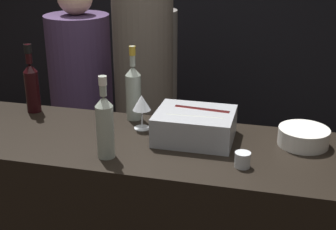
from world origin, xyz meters
TOP-DOWN VIEW (x-y plane):
  - wall_back_chalkboard at (0.00, 2.36)m, footprint 6.40×0.06m
  - ice_bin_with_bottles at (0.11, 0.38)m, footprint 0.33×0.27m
  - bowl_white at (0.56, 0.43)m, footprint 0.21×0.21m
  - wine_glass at (-0.15, 0.43)m, footprint 0.08×0.08m
  - candle_votive at (0.33, 0.17)m, footprint 0.06×0.06m
  - white_wine_bottle at (-0.20, 0.13)m, footprint 0.07×0.07m
  - rose_wine_bottle at (-0.22, 0.54)m, footprint 0.07×0.07m
  - red_wine_bottle_black_foil at (-0.74, 0.51)m, footprint 0.07×0.07m
  - person_in_hoodie at (-0.34, 1.09)m, footprint 0.35×0.35m
  - person_blond_tee at (-0.77, 1.15)m, footprint 0.39×0.39m
  - person_grey_polo at (-0.40, 1.49)m, footprint 0.33×0.33m

SIDE VIEW (x-z plane):
  - person_blond_tee at x=-0.77m, z-range 0.09..1.76m
  - person_grey_polo at x=-0.40m, z-range 0.10..1.76m
  - person_in_hoodie at x=-0.34m, z-range 0.11..1.93m
  - candle_votive at x=0.33m, z-range 1.09..1.15m
  - bowl_white at x=0.56m, z-range 1.09..1.16m
  - ice_bin_with_bottles at x=0.11m, z-range 1.09..1.22m
  - wine_glass at x=-0.15m, z-range 1.13..1.29m
  - white_wine_bottle at x=-0.20m, z-range 1.06..1.39m
  - red_wine_bottle_black_foil at x=-0.74m, z-range 1.06..1.40m
  - rose_wine_bottle at x=-0.22m, z-range 1.05..1.41m
  - wall_back_chalkboard at x=0.00m, z-range 0.00..2.80m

